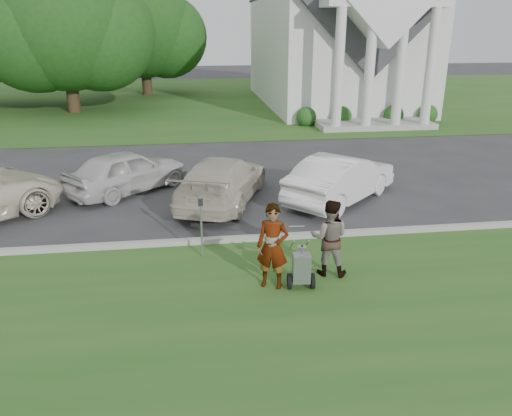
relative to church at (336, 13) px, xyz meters
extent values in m
plane|color=#333335|center=(-9.00, -23.11, -5.94)|extent=(120.00, 120.00, 0.00)
cube|color=#28591E|center=(-9.00, -26.11, -5.93)|extent=(80.00, 7.00, 0.01)
cube|color=#28591E|center=(-9.00, 3.89, -5.93)|extent=(80.00, 30.00, 0.01)
cube|color=#9E9E93|center=(-9.00, -22.56, -5.86)|extent=(80.00, 0.18, 0.15)
cube|color=white|center=(0.00, 0.89, -2.44)|extent=(9.00, 16.00, 7.00)
cube|color=#9E9E93|center=(0.00, -8.31, -5.79)|extent=(6.20, 2.60, 0.30)
cylinder|color=white|center=(-2.40, -9.31, -2.94)|extent=(0.50, 0.50, 6.00)
cylinder|color=white|center=(-0.80, -9.31, -2.94)|extent=(0.50, 0.50, 6.00)
cylinder|color=white|center=(0.80, -9.31, -2.94)|extent=(0.50, 0.50, 6.00)
cylinder|color=white|center=(2.40, -9.31, -2.94)|extent=(0.50, 0.50, 6.00)
cube|color=white|center=(0.00, -8.51, 0.36)|extent=(6.20, 2.00, 0.60)
sphere|color=#1E4C19|center=(-3.50, -7.41, -5.49)|extent=(1.10, 1.10, 1.10)
sphere|color=#1E4C19|center=(-1.50, -7.41, -5.49)|extent=(1.10, 1.10, 1.10)
sphere|color=#1E4C19|center=(1.50, -7.41, -5.49)|extent=(1.10, 1.10, 1.10)
sphere|color=#1E4C19|center=(3.50, -7.41, -5.49)|extent=(1.10, 1.10, 1.10)
cylinder|color=#332316|center=(-17.00, -1.11, -4.34)|extent=(0.76, 0.76, 3.20)
sphere|color=#214515|center=(-17.00, -1.11, -0.43)|extent=(8.40, 8.40, 8.40)
sphere|color=#214515|center=(-15.11, -0.81, -1.27)|extent=(6.89, 6.89, 6.89)
sphere|color=#214515|center=(-18.68, -1.41, -1.06)|extent=(7.22, 7.22, 7.22)
sphere|color=#214515|center=(-20.93, 2.19, -0.73)|extent=(7.54, 7.54, 7.54)
cylinder|color=#332316|center=(-13.00, 6.89, -4.44)|extent=(0.76, 0.76, 3.00)
sphere|color=#214515|center=(-13.00, 6.89, -0.85)|extent=(7.60, 7.60, 7.60)
sphere|color=#214515|center=(-11.29, 7.19, -1.61)|extent=(6.23, 6.23, 6.23)
sphere|color=#214515|center=(-14.52, 6.59, -1.42)|extent=(6.54, 6.54, 6.54)
cylinder|color=black|center=(-7.97, -25.07, -5.77)|extent=(0.11, 0.33, 0.33)
cylinder|color=black|center=(-7.49, -25.11, -5.77)|extent=(0.11, 0.33, 0.33)
cylinder|color=#2D2D33|center=(-7.73, -25.09, -5.77)|extent=(0.55, 0.09, 0.04)
cube|color=gray|center=(-7.73, -25.09, -5.47)|extent=(0.39, 0.33, 0.60)
cone|color=gray|center=(-7.73, -25.09, -5.07)|extent=(0.20, 0.20, 0.18)
cylinder|color=#2D2D33|center=(-7.73, -25.09, -4.99)|extent=(0.04, 0.04, 0.07)
cylinder|color=gray|center=(-7.83, -24.55, -5.20)|extent=(0.11, 0.81, 0.58)
cylinder|color=gray|center=(-7.53, -24.58, -5.20)|extent=(0.11, 0.81, 0.58)
cylinder|color=gray|center=(-7.64, -24.17, -4.93)|extent=(0.35, 0.06, 0.03)
imported|color=#999999|center=(-8.31, -24.94, -5.03)|extent=(0.77, 0.64, 1.81)
imported|color=#999999|center=(-7.01, -24.54, -5.09)|extent=(0.99, 0.87, 1.71)
cylinder|color=gray|center=(-9.71, -23.32, -5.29)|extent=(0.05, 0.05, 1.30)
cube|color=#2D2D33|center=(-9.71, -23.32, -4.55)|extent=(0.11, 0.08, 0.19)
cylinder|color=gray|center=(-9.71, -23.32, -4.46)|extent=(0.10, 0.10, 0.03)
imported|color=silver|center=(-11.96, -18.03, -5.24)|extent=(4.17, 4.01, 1.41)
imported|color=beige|center=(-8.96, -19.44, -5.23)|extent=(3.53, 5.24, 1.41)
imported|color=white|center=(-5.31, -19.82, -5.21)|extent=(4.27, 4.17, 1.46)
camera|label=1|loc=(-9.89, -34.07, -0.79)|focal=35.00mm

